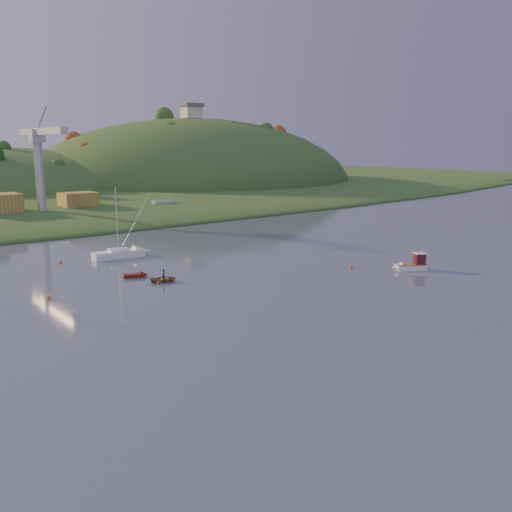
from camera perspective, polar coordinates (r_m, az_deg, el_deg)
ground at (r=54.60m, az=23.12°, el=-10.23°), size 500.00×500.00×0.00m
hill_right at (r=260.05m, az=-6.31°, el=6.91°), size 150.00×130.00×60.00m
hilltop_house at (r=259.74m, az=-6.47°, el=14.28°), size 9.00×7.00×6.45m
wharf at (r=154.50m, az=-19.74°, el=3.88°), size 42.00×16.00×2.40m
shed_east at (r=158.83m, az=-17.34°, el=5.37°), size 9.00×7.00×4.00m
dock_crane at (r=149.08m, az=-20.77°, el=9.74°), size 3.20×28.00×20.30m
fishing_boat at (r=90.58m, az=15.04°, el=-0.87°), size 5.55×4.33×3.49m
sailboat_far at (r=99.63m, az=-13.59°, el=0.27°), size 8.82×3.31×11.97m
canoe at (r=81.20m, az=-9.20°, el=-2.28°), size 4.39×3.68×0.78m
paddler at (r=81.11m, az=-9.21°, el=-2.00°), size 0.54×0.67×1.59m
red_tender at (r=84.79m, az=-11.65°, el=-1.89°), size 3.76×2.36×1.21m
work_vessel at (r=163.32m, az=-9.29°, el=4.75°), size 13.68×6.54×3.38m
buoy_0 at (r=90.19m, az=9.51°, el=-1.03°), size 0.50×0.50×0.50m
buoy_1 at (r=75.80m, az=-20.03°, el=-3.90°), size 0.50×0.50×0.50m
buoy_2 at (r=97.71m, az=-18.97°, el=-0.55°), size 0.50×0.50×0.50m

